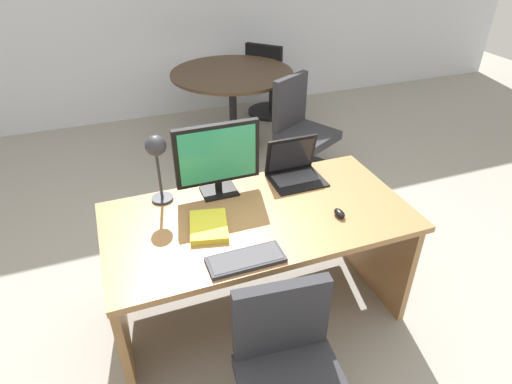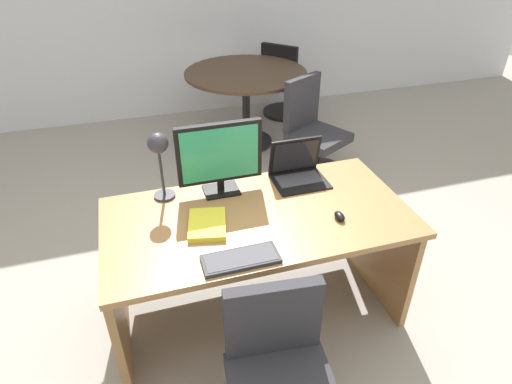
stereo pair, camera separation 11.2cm
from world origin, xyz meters
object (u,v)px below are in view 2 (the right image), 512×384
Objects in this scene: keyboard at (241,259)px; meeting_table at (246,90)px; monitor at (220,155)px; laptop at (297,167)px; mouse at (340,216)px; meeting_chair_far at (284,87)px; meeting_chair_near at (313,138)px; desk at (256,241)px; desk_lamp at (159,152)px; book at (207,224)px.

meeting_table is at bearing 73.60° from keyboard.
monitor is 1.51× the size of laptop.
meeting_chair_far is (0.84, 3.08, -0.42)m from mouse.
monitor reaches higher than meeting_chair_near.
meeting_chair_far is at bearing 80.64° from meeting_chair_near.
desk is 1.84× the size of meeting_chair_far.
desk is 0.48m from keyboard.
desk_lamp is at bearing -179.82° from laptop.
desk_lamp is at bearing 118.29° from book.
desk_lamp is (-0.46, 0.25, 0.52)m from desk.
keyboard is at bearing -122.82° from meeting_chair_near.
monitor reaches higher than meeting_table.
meeting_table is at bearing 118.24° from meeting_chair_near.
meeting_chair_far is (1.52, 2.94, -0.41)m from book.
meeting_chair_near reaches higher than meeting_chair_far.
laptop is 0.47m from mouse.
desk is at bearing -104.61° from meeting_table.
desk is 0.53m from monitor.
desk_lamp is (-0.32, 0.01, 0.06)m from monitor.
meeting_chair_far is (1.24, 2.87, -0.18)m from desk.
laptop is 0.82m from keyboard.
monitor reaches higher than desk_lamp.
meeting_chair_near reaches higher than book.
book is 3.33m from meeting_chair_far.
meeting_chair_near is at bearing 57.18° from keyboard.
meeting_chair_near is (1.46, 1.23, -0.70)m from desk_lamp.
book is (-0.62, -0.33, -0.06)m from laptop.
meeting_table is at bearing 69.54° from book.
mouse reaches higher than book.
book is 2.50m from meeting_table.
desk_lamp is 1.39× the size of book.
laptop is 0.88× the size of keyboard.
meeting_chair_far is (1.42, 3.24, -0.41)m from keyboard.
meeting_chair_near is 1.41m from meeting_chair_far.
meeting_chair_far reaches higher than book.
laptop is at bearing 0.18° from desk_lamp.
meeting_chair_near is at bearing 55.71° from desk.
monitor is 5.74× the size of mouse.
laptop reaches higher than desk.
keyboard is at bearing -129.96° from laptop.
meeting_chair_near reaches higher than mouse.
keyboard is 0.31m from book.
desk_lamp reaches higher than meeting_chair_near.
keyboard is 0.88× the size of desk_lamp.
book is (-0.28, -0.07, 0.24)m from desk.
mouse is (0.06, -0.46, -0.06)m from laptop.
meeting_table reaches higher than desk.
meeting_table is (0.72, 2.02, -0.39)m from monitor.
desk_lamp reaches higher than meeting_table.
meeting_chair_far reaches higher than mouse.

